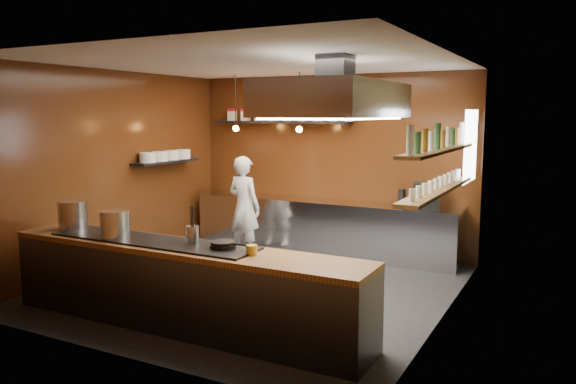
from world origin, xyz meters
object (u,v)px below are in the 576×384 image
Objects in this scene: stockpot_small at (115,224)px; extractor_hood at (335,99)px; chef at (244,207)px; espresso_machine at (427,196)px; stockpot_large at (73,214)px.

extractor_hood is at bearing 30.49° from stockpot_small.
extractor_hood is 3.32m from chef.
stockpot_small is 4.66m from espresso_machine.
espresso_machine is 2.90m from chef.
chef is at bearing 75.87° from stockpot_large.
extractor_hood reaches higher than chef.
extractor_hood is 2.89m from stockpot_small.
stockpot_large is at bearing -159.54° from extractor_hood.
extractor_hood reaches higher than espresso_machine.
chef is (-2.76, -0.86, -0.26)m from espresso_machine.
extractor_hood is 5.79× the size of stockpot_large.
chef is (-2.31, 1.71, -1.67)m from extractor_hood.
stockpot_small is at bearing 101.77° from chef.
chef reaches higher than stockpot_large.
stockpot_large reaches higher than stockpot_small.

